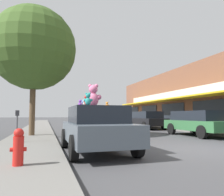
% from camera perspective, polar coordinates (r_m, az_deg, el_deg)
% --- Properties ---
extents(ground_plane, '(260.00, 260.00, 0.00)m').
position_cam_1_polar(ground_plane, '(8.54, 21.00, -12.42)').
color(ground_plane, '#424244').
extents(sidewalk_near, '(2.30, 90.00, 0.15)m').
position_cam_1_polar(sidewalk_near, '(6.82, -22.66, -13.84)').
color(sidewalk_near, slate).
rests_on(sidewalk_near, ground_plane).
extents(plush_art_car, '(2.04, 4.12, 1.51)m').
position_cam_1_polar(plush_art_car, '(7.35, -4.11, -7.73)').
color(plush_art_car, '#4C5660').
rests_on(plush_art_car, ground_plane).
extents(teddy_bear_giant, '(0.58, 0.42, 0.76)m').
position_cam_1_polar(teddy_bear_giant, '(7.37, -4.92, 0.61)').
color(teddy_bear_giant, pink).
rests_on(teddy_bear_giant, plush_art_car).
extents(teddy_bear_green, '(0.21, 0.14, 0.28)m').
position_cam_1_polar(teddy_bear_green, '(8.06, -6.20, -1.48)').
color(teddy_bear_green, green).
rests_on(teddy_bear_green, plush_art_car).
extents(teddy_bear_blue, '(0.20, 0.16, 0.27)m').
position_cam_1_polar(teddy_bear_blue, '(8.06, -7.58, -1.52)').
color(teddy_bear_blue, blue).
rests_on(teddy_bear_blue, plush_art_car).
extents(teddy_bear_red, '(0.20, 0.27, 0.36)m').
position_cam_1_polar(teddy_bear_red, '(6.73, -6.63, -0.55)').
color(teddy_bear_red, red).
rests_on(teddy_bear_red, plush_art_car).
extents(teddy_bear_white, '(0.21, 0.17, 0.28)m').
position_cam_1_polar(teddy_bear_white, '(7.91, -7.34, -1.41)').
color(teddy_bear_white, white).
rests_on(teddy_bear_white, plush_art_car).
extents(teddy_bear_purple, '(0.15, 0.15, 0.22)m').
position_cam_1_polar(teddy_bear_purple, '(7.30, -8.34, -1.36)').
color(teddy_bear_purple, purple).
rests_on(teddy_bear_purple, plush_art_car).
extents(teddy_bear_orange, '(0.17, 0.12, 0.23)m').
position_cam_1_polar(teddy_bear_orange, '(8.32, -1.31, -1.78)').
color(teddy_bear_orange, orange).
rests_on(teddy_bear_orange, plush_art_car).
extents(teddy_bear_teal, '(0.29, 0.21, 0.38)m').
position_cam_1_polar(teddy_bear_teal, '(6.53, -6.28, -0.33)').
color(teddy_bear_teal, teal).
rests_on(teddy_bear_teal, plush_art_car).
extents(parked_car_far_center, '(2.05, 4.58, 1.48)m').
position_cam_1_polar(parked_car_far_center, '(13.91, 21.59, -5.82)').
color(parked_car_far_center, '#336B3D').
rests_on(parked_car_far_center, ground_plane).
extents(parked_car_far_right, '(2.01, 4.55, 1.55)m').
position_cam_1_polar(parked_car_far_right, '(19.74, 9.05, -5.54)').
color(parked_car_far_right, black).
rests_on(parked_car_far_right, ground_plane).
extents(street_tree, '(4.64, 4.64, 7.11)m').
position_cam_1_polar(street_tree, '(13.19, -19.70, 12.06)').
color(street_tree, brown).
rests_on(street_tree, sidewalk_near).
extents(fire_hydrant, '(0.33, 0.22, 0.79)m').
position_cam_1_polar(fire_hydrant, '(5.19, -23.26, -11.63)').
color(fire_hydrant, red).
rests_on(fire_hydrant, sidewalk_near).
extents(parking_meter, '(0.14, 0.10, 1.27)m').
position_cam_1_polar(parking_meter, '(9.62, -23.55, -5.71)').
color(parking_meter, '#4C4C51').
rests_on(parking_meter, sidewalk_near).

